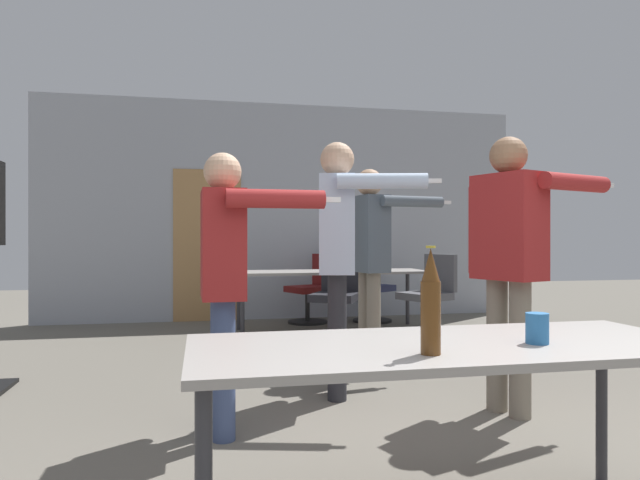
% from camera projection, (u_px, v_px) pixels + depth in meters
% --- Properties ---
extents(back_wall, '(6.68, 0.12, 2.99)m').
position_uv_depth(back_wall, '(285.00, 212.00, 7.98)').
color(back_wall, '#A3A8B2').
rests_on(back_wall, ground_plane).
extents(conference_table_near, '(1.91, 0.77, 0.73)m').
position_uv_depth(conference_table_near, '(450.00, 360.00, 2.10)').
color(conference_table_near, gray).
rests_on(conference_table_near, ground_plane).
extents(conference_table_far, '(2.30, 0.74, 0.73)m').
position_uv_depth(conference_table_far, '(331.00, 276.00, 6.87)').
color(conference_table_far, gray).
rests_on(conference_table_far, ground_plane).
extents(person_center_tall, '(0.75, 0.62, 1.60)m').
position_uv_depth(person_center_tall, '(225.00, 265.00, 3.22)').
color(person_center_tall, '#3D4C75').
rests_on(person_center_tall, ground_plane).
extents(person_near_casual, '(0.77, 0.76, 1.79)m').
position_uv_depth(person_near_casual, '(339.00, 242.00, 4.00)').
color(person_near_casual, '#28282D').
rests_on(person_near_casual, ground_plane).
extents(person_far_watching, '(0.83, 0.56, 1.70)m').
position_uv_depth(person_far_watching, '(371.00, 246.00, 4.86)').
color(person_far_watching, slate).
rests_on(person_far_watching, ground_plane).
extents(person_left_plaid, '(0.91, 0.61, 1.75)m').
position_uv_depth(person_left_plaid, '(510.00, 246.00, 3.61)').
color(person_left_plaid, slate).
rests_on(person_left_plaid, ground_plane).
extents(office_chair_far_left, '(0.66, 0.68, 0.91)m').
position_uv_depth(office_chair_far_left, '(368.00, 290.00, 7.68)').
color(office_chair_far_left, black).
rests_on(office_chair_far_left, ground_plane).
extents(office_chair_near_pushed, '(0.64, 0.67, 0.96)m').
position_uv_depth(office_chair_near_pushed, '(337.00, 300.00, 6.04)').
color(office_chair_near_pushed, black).
rests_on(office_chair_near_pushed, ground_plane).
extents(office_chair_mid_tucked, '(0.66, 0.62, 0.91)m').
position_uv_depth(office_chair_mid_tucked, '(312.00, 291.00, 7.55)').
color(office_chair_mid_tucked, black).
rests_on(office_chair_mid_tucked, ground_plane).
extents(office_chair_far_right, '(0.66, 0.63, 0.93)m').
position_uv_depth(office_chair_far_right, '(429.00, 299.00, 6.37)').
color(office_chair_far_right, black).
rests_on(office_chair_far_right, ground_plane).
extents(beer_bottle, '(0.07, 0.07, 0.36)m').
position_uv_depth(beer_bottle, '(431.00, 303.00, 1.88)').
color(beer_bottle, '#563314').
rests_on(beer_bottle, conference_table_near).
extents(drink_cup, '(0.08, 0.08, 0.11)m').
position_uv_depth(drink_cup, '(537.00, 328.00, 2.08)').
color(drink_cup, '#2866A3').
rests_on(drink_cup, conference_table_near).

